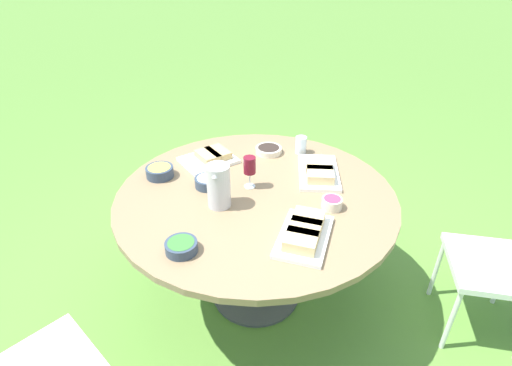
# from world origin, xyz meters

# --- Properties ---
(ground_plane) EXTENTS (40.00, 40.00, 0.00)m
(ground_plane) POSITION_xyz_m (0.00, 0.00, 0.00)
(ground_plane) COLOR #5B8C38
(dining_table) EXTENTS (1.48, 1.48, 0.75)m
(dining_table) POSITION_xyz_m (0.00, 0.00, 0.66)
(dining_table) COLOR #4C4C51
(dining_table) RESTS_ON ground_plane
(water_pitcher) EXTENTS (0.13, 0.12, 0.23)m
(water_pitcher) POSITION_xyz_m (0.15, -0.16, 0.86)
(water_pitcher) COLOR silver
(water_pitcher) RESTS_ON dining_table
(wine_glass) EXTENTS (0.07, 0.07, 0.18)m
(wine_glass) POSITION_xyz_m (-0.05, -0.04, 0.88)
(wine_glass) COLOR silver
(wine_glass) RESTS_ON dining_table
(platter_bread_main) EXTENTS (0.42, 0.27, 0.07)m
(platter_bread_main) POSITION_xyz_m (-0.24, 0.32, 0.78)
(platter_bread_main) COLOR white
(platter_bread_main) RESTS_ON dining_table
(platter_charcuterie) EXTENTS (0.39, 0.39, 0.06)m
(platter_charcuterie) POSITION_xyz_m (-0.30, -0.34, 0.77)
(platter_charcuterie) COLOR white
(platter_charcuterie) RESTS_ON dining_table
(platter_sandwich_side) EXTENTS (0.38, 0.26, 0.07)m
(platter_sandwich_side) POSITION_xyz_m (0.33, 0.28, 0.78)
(platter_sandwich_side) COLOR white
(platter_sandwich_side) RESTS_ON dining_table
(bowl_fries) EXTENTS (0.15, 0.15, 0.06)m
(bowl_fries) POSITION_xyz_m (-0.06, -0.56, 0.78)
(bowl_fries) COLOR #334256
(bowl_fries) RESTS_ON dining_table
(bowl_salad) EXTENTS (0.14, 0.14, 0.05)m
(bowl_salad) POSITION_xyz_m (0.52, -0.23, 0.78)
(bowl_salad) COLOR #334256
(bowl_salad) RESTS_ON dining_table
(bowl_olives) EXTENTS (0.16, 0.16, 0.04)m
(bowl_olives) POSITION_xyz_m (-0.47, -0.01, 0.77)
(bowl_olives) COLOR beige
(bowl_olives) RESTS_ON dining_table
(bowl_dip_red) EXTENTS (0.10, 0.10, 0.06)m
(bowl_dip_red) POSITION_xyz_m (0.07, 0.40, 0.78)
(bowl_dip_red) COLOR beige
(bowl_dip_red) RESTS_ON dining_table
(bowl_dip_cream) EXTENTS (0.14, 0.14, 0.05)m
(bowl_dip_cream) POSITION_xyz_m (-0.01, -0.27, 0.78)
(bowl_dip_cream) COLOR #334256
(bowl_dip_cream) RESTS_ON dining_table
(cup_water_near) EXTENTS (0.07, 0.07, 0.11)m
(cup_water_near) POSITION_xyz_m (-0.51, 0.19, 0.80)
(cup_water_near) COLOR silver
(cup_water_near) RESTS_ON dining_table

